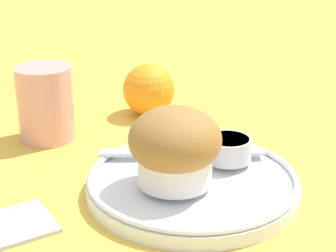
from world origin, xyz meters
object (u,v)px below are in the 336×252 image
muffin (175,147)px  butter_knife (182,152)px  juice_glass (46,103)px  orange_fruit (149,90)px

muffin → butter_knife: (0.04, 0.05, -0.04)m
butter_knife → juice_glass: bearing=150.0°
orange_fruit → juice_glass: (-0.15, -0.01, 0.01)m
butter_knife → orange_fruit: size_ratio=2.27×
orange_fruit → juice_glass: size_ratio=0.77×
orange_fruit → juice_glass: juice_glass is taller
muffin → juice_glass: 0.22m
butter_knife → orange_fruit: bearing=102.2°
orange_fruit → butter_knife: bearing=-108.8°
juice_glass → orange_fruit: bearing=3.0°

